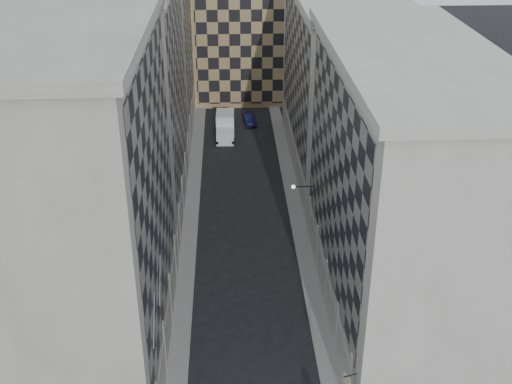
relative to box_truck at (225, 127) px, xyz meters
name	(u,v)px	position (x,y,z in m)	size (l,w,h in m)	color
sidewalk_west	(191,216)	(-3.50, -20.42, -1.24)	(1.50, 100.00, 0.15)	gray
sidewalk_east	(296,214)	(7.00, -20.42, -1.24)	(1.50, 100.00, 0.15)	gray
bldg_left_a	(82,206)	(-9.13, -39.42, 10.51)	(10.80, 22.80, 23.70)	gray
bldg_left_b	(128,99)	(-9.13, -17.42, 10.01)	(10.80, 22.80, 22.70)	gray
bldg_left_c	(151,44)	(-9.13, 4.58, 9.51)	(10.80, 22.80, 21.70)	gray
bldg_right_a	(399,191)	(12.63, -35.42, 9.00)	(10.80, 26.80, 20.70)	#B1AAA2
bldg_right_b	(339,81)	(12.64, -8.42, 8.53)	(10.80, 28.80, 19.70)	#B1AAA2
tan_block	(249,30)	(3.75, 17.47, 8.12)	(16.80, 14.80, 18.80)	#9F7E54
flagpoles_left	(157,299)	(-4.15, -44.42, 6.68)	(0.10, 6.33, 2.33)	gray
bracket_lamp	(295,187)	(6.13, -26.42, 4.88)	(1.98, 0.36, 0.36)	black
box_truck	(225,127)	(0.00, 0.00, 0.00)	(2.34, 5.56, 3.03)	white
dark_car	(249,119)	(3.22, 4.49, -0.64)	(1.43, 4.11, 1.35)	black
shop_sign	(347,381)	(7.16, -47.42, 2.51)	(0.87, 0.77, 0.87)	black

